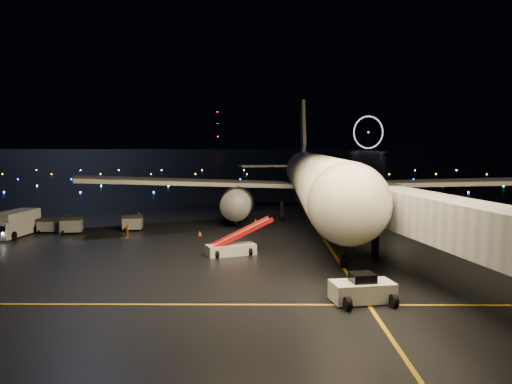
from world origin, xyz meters
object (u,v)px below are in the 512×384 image
(baggage_cart_1, at_px, (71,225))
(baggage_cart_2, at_px, (47,225))
(belt_loader, at_px, (231,238))
(crew_c, at_px, (127,230))
(airliner, at_px, (315,151))
(pushback_tug, at_px, (362,288))
(service_truck, at_px, (16,223))
(baggage_cart_0, at_px, (133,223))

(baggage_cart_1, relative_size, baggage_cart_2, 1.16)
(belt_loader, bearing_deg, crew_c, 122.89)
(airliner, distance_m, crew_c, 27.61)
(baggage_cart_2, bearing_deg, belt_loader, -28.90)
(belt_loader, bearing_deg, baggage_cart_1, 128.18)
(pushback_tug, bearing_deg, belt_loader, 113.45)
(belt_loader, bearing_deg, service_truck, 137.28)
(service_truck, bearing_deg, baggage_cart_0, 23.37)
(belt_loader, relative_size, crew_c, 4.08)
(baggage_cart_2, bearing_deg, crew_c, -18.08)
(belt_loader, bearing_deg, baggage_cart_2, 130.69)
(airliner, distance_m, baggage_cart_2, 34.80)
(pushback_tug, distance_m, crew_c, 30.17)
(service_truck, bearing_deg, baggage_cart_2, 44.85)
(crew_c, xyz_separation_m, baggage_cart_2, (-9.92, 3.03, 0.02))
(belt_loader, distance_m, service_truck, 25.94)
(crew_c, bearing_deg, airliner, 97.36)
(crew_c, relative_size, baggage_cart_1, 0.71)
(belt_loader, xyz_separation_m, service_truck, (-24.18, 9.39, -0.18))
(belt_loader, relative_size, baggage_cart_1, 2.91)
(crew_c, height_order, baggage_cart_2, baggage_cart_2)
(baggage_cart_2, bearing_deg, baggage_cart_0, 7.55)
(pushback_tug, relative_size, belt_loader, 0.61)
(belt_loader, distance_m, baggage_cart_0, 17.70)
(airliner, xyz_separation_m, baggage_cart_0, (-22.31, -10.38, -8.16))
(crew_c, distance_m, baggage_cart_0, 4.49)
(pushback_tug, distance_m, baggage_cart_1, 36.97)
(airliner, bearing_deg, baggage_cart_2, -158.20)
(pushback_tug, height_order, crew_c, pushback_tug)
(crew_c, bearing_deg, belt_loader, 27.45)
(crew_c, bearing_deg, baggage_cart_0, 160.06)
(pushback_tug, bearing_deg, baggage_cart_0, 118.37)
(airliner, bearing_deg, crew_c, -144.35)
(crew_c, xyz_separation_m, baggage_cart_0, (-0.55, 4.45, 0.12))
(belt_loader, xyz_separation_m, baggage_cart_0, (-12.21, 12.81, -0.66))
(pushback_tug, height_order, baggage_cart_1, baggage_cart_1)
(airliner, bearing_deg, service_truck, -156.71)
(pushback_tug, bearing_deg, baggage_cart_2, 130.30)
(airliner, height_order, belt_loader, airliner)
(baggage_cart_0, bearing_deg, baggage_cart_2, -174.65)
(crew_c, relative_size, baggage_cart_0, 0.74)
(belt_loader, height_order, baggage_cart_1, belt_loader)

